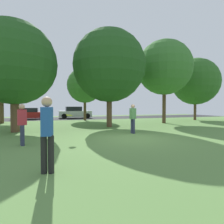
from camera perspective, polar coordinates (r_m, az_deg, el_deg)
ground_plane at (r=8.97m, az=6.03°, el=-8.16°), size 44.00×44.00×0.00m
road_strip at (r=24.35m, az=-10.04°, el=-1.88°), size 44.00×6.40×0.01m
oak_tree_left at (r=20.59m, az=-8.51°, el=8.26°), size 3.90×3.90×5.83m
oak_tree_center at (r=12.67m, az=-28.28°, el=13.36°), size 5.00×5.00×6.65m
maple_tree_near at (r=14.03m, az=-0.88°, el=14.19°), size 5.41×5.41×7.27m
birch_tree_lone at (r=22.98m, az=24.63°, el=8.63°), size 5.22×5.22×6.96m
oak_tree_right at (r=17.84m, az=16.07°, el=13.19°), size 5.00×5.00×7.60m
maple_tree_far at (r=19.64m, az=-31.61°, el=11.23°), size 5.54×5.54×7.64m
person_thrower at (r=8.02m, az=-26.30°, el=-3.02°), size 0.37×0.30×1.64m
person_catcher at (r=10.46m, az=6.54°, el=-1.68°), size 0.37×0.30×1.66m
person_walking at (r=4.46m, az=-19.61°, el=-5.54°), size 0.30×0.36×1.77m
frisbee_disc at (r=8.48m, az=-13.24°, el=-1.01°), size 0.38×0.38×0.08m
parked_car_red at (r=24.34m, az=-24.07°, el=-0.54°), size 4.09×2.09×1.36m
parked_car_white at (r=24.34m, az=-11.56°, el=-0.27°), size 4.15×2.00×1.51m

